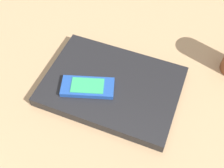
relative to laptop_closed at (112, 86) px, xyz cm
name	(u,v)px	position (x,y,z in cm)	size (l,w,h in cm)	color
desk_surface	(91,79)	(6.20, -2.22, -2.71)	(120.00, 80.00, 3.00)	tan
laptop_closed	(112,86)	(0.00, 0.00, 0.00)	(30.29, 21.65, 2.41)	black
cell_phone_on_laptop	(88,87)	(4.70, 3.06, 1.80)	(12.51, 7.75, 1.25)	#1E479E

